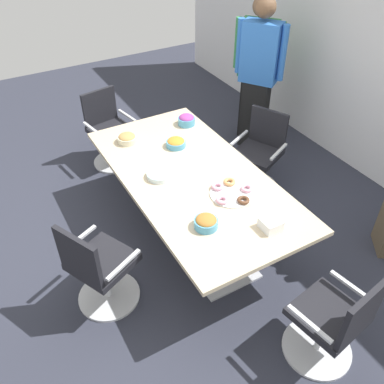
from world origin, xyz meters
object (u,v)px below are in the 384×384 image
Objects in this scene: office_chair_2 at (259,156)px; plate_stack at (159,175)px; snack_bowl_cookies at (127,138)px; donut_platter at (232,193)px; office_chair_1 at (333,324)px; person_standing_1 at (258,74)px; office_chair_3 at (109,133)px; office_chair_0 at (99,270)px; napkin_pile at (271,224)px; conference_table at (192,186)px; snack_bowl_pretzels at (206,222)px; person_standing_0 at (256,69)px; snack_bowl_chips_orange at (176,143)px; snack_bowl_candy_mix at (186,120)px.

office_chair_2 is 1.42m from plate_stack.
donut_platter is at bearing 20.13° from snack_bowl_cookies.
plate_stack is at bearing 95.91° from office_chair_1.
office_chair_3 is at bearing 38.53° from person_standing_1.
office_chair_0 and office_chair_3 have the same top height.
napkin_pile is at bearing 2.84° from donut_platter.
snack_bowl_cookies is (0.84, -0.08, 0.39)m from office_chair_3.
napkin_pile reaches higher than donut_platter.
donut_platter is at bearing 21.32° from conference_table.
snack_bowl_pretzels reaches higher than conference_table.
conference_table is at bearing 88.98° from person_standing_0.
person_standing_0 is 9.56× the size of snack_bowl_pretzels.
napkin_pile is (2.02, -1.37, -0.20)m from person_standing_1.
napkin_pile is at bearing 3.28° from snack_bowl_chips_orange.
snack_bowl_pretzels is 1.48m from snack_bowl_cookies.
snack_bowl_chips_orange is at bearing 55.64° from office_chair_2.
person_standing_1 reaches higher than office_chair_2.
person_standing_0 reaches higher than office_chair_0.
office_chair_2 is at bearing 82.32° from office_chair_0.
snack_bowl_cookies is at bearing 92.18° from office_chair_1.
office_chair_3 is 0.48× the size of person_standing_1.
snack_bowl_pretzels is 0.51m from napkin_pile.
snack_bowl_candy_mix is 0.71m from snack_bowl_cookies.
office_chair_0 is 2.27m from office_chair_2.
snack_bowl_cookies reaches higher than conference_table.
person_standing_1 reaches higher than snack_bowl_candy_mix.
snack_bowl_chips_orange is 1.22m from snack_bowl_pretzels.
office_chair_0 is 1.51m from snack_bowl_chips_orange.
person_standing_1 is 1.88m from snack_bowl_cookies.
person_standing_1 reaches higher than office_chair_1.
donut_platter is (0.92, 0.06, -0.03)m from snack_bowl_chips_orange.
plate_stack is (-0.47, 0.80, 0.37)m from office_chair_0.
napkin_pile is (1.75, 0.48, -0.00)m from snack_bowl_cookies.
office_chair_0 is 4.89× the size of snack_bowl_candy_mix.
person_standing_1 is at bearing 102.71° from snack_bowl_candy_mix.
office_chair_2 reaches higher than napkin_pile.
conference_table is 1.27× the size of person_standing_1.
person_standing_0 reaches higher than plate_stack.
snack_bowl_candy_mix reaches higher than donut_platter.
conference_table is 2.64× the size of office_chair_0.
plate_stack is (-0.54, -0.43, 0.01)m from donut_platter.
person_standing_0 reaches higher than office_chair_3.
snack_bowl_cookies is at bearing -164.64° from napkin_pile.
office_chair_2 is at bearing 80.66° from snack_bowl_chips_orange.
donut_platter is at bearing 3.51° from snack_bowl_chips_orange.
office_chair_1 reaches higher than plate_stack.
office_chair_2 reaches higher than plate_stack.
snack_bowl_chips_orange is (0.34, -0.31, -0.01)m from snack_bowl_candy_mix.
napkin_pile reaches higher than conference_table.
person_standing_1 is (0.23, -0.14, 0.04)m from person_standing_0.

